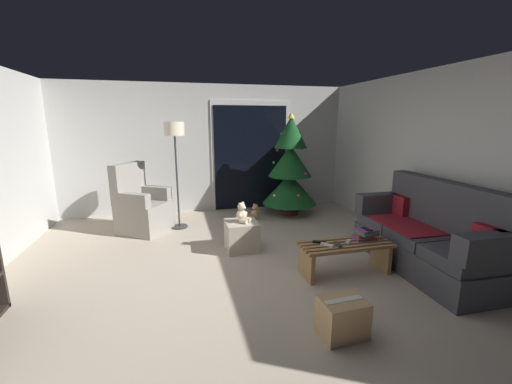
% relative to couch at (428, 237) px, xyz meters
% --- Properties ---
extents(ground_plane, '(7.00, 7.00, 0.00)m').
position_rel_couch_xyz_m(ground_plane, '(-2.32, 0.33, -0.40)').
color(ground_plane, '#B2A38E').
extents(wall_back, '(5.72, 0.12, 2.50)m').
position_rel_couch_xyz_m(wall_back, '(-2.32, 3.39, 0.85)').
color(wall_back, beige).
rests_on(wall_back, ground).
extents(wall_right, '(0.12, 6.00, 2.50)m').
position_rel_couch_xyz_m(wall_right, '(0.54, 0.33, 0.85)').
color(wall_right, beige).
rests_on(wall_right, ground).
extents(patio_door_frame, '(1.60, 0.02, 2.20)m').
position_rel_couch_xyz_m(patio_door_frame, '(-1.46, 3.32, 0.70)').
color(patio_door_frame, silver).
rests_on(patio_door_frame, ground).
extents(patio_door_glass, '(1.50, 0.02, 2.10)m').
position_rel_couch_xyz_m(patio_door_glass, '(-1.46, 3.30, 0.65)').
color(patio_door_glass, black).
rests_on(patio_door_glass, ground).
extents(couch, '(0.83, 1.96, 1.08)m').
position_rel_couch_xyz_m(couch, '(0.00, 0.00, 0.00)').
color(couch, '#3D3D42').
rests_on(couch, ground).
extents(coffee_table, '(1.10, 0.40, 0.38)m').
position_rel_couch_xyz_m(coffee_table, '(-1.06, 0.10, -0.14)').
color(coffee_table, '#9E7547').
rests_on(coffee_table, ground).
extents(remote_graphite, '(0.06, 0.16, 0.02)m').
position_rel_couch_xyz_m(remote_graphite, '(-1.18, 0.07, -0.00)').
color(remote_graphite, '#333338').
rests_on(remote_graphite, coffee_table).
extents(remote_silver, '(0.14, 0.14, 0.02)m').
position_rel_couch_xyz_m(remote_silver, '(-1.02, 0.11, -0.00)').
color(remote_silver, '#ADADB2').
rests_on(remote_silver, coffee_table).
extents(remote_black, '(0.16, 0.11, 0.02)m').
position_rel_couch_xyz_m(remote_black, '(-1.36, 0.19, -0.00)').
color(remote_black, black).
rests_on(remote_black, coffee_table).
extents(remote_white, '(0.12, 0.16, 0.02)m').
position_rel_couch_xyz_m(remote_white, '(-1.31, 0.09, -0.00)').
color(remote_white, silver).
rests_on(remote_white, coffee_table).
extents(book_stack, '(0.28, 0.25, 0.13)m').
position_rel_couch_xyz_m(book_stack, '(-0.76, 0.17, 0.05)').
color(book_stack, '#6B3D7A').
rests_on(book_stack, coffee_table).
extents(cell_phone, '(0.09, 0.15, 0.01)m').
position_rel_couch_xyz_m(cell_phone, '(-0.76, 0.15, 0.12)').
color(cell_phone, black).
rests_on(cell_phone, book_stack).
extents(christmas_tree, '(1.05, 1.05, 1.96)m').
position_rel_couch_xyz_m(christmas_tree, '(-0.84, 2.63, 0.47)').
color(christmas_tree, '#4C1E19').
rests_on(christmas_tree, ground).
extents(armchair, '(0.95, 0.95, 1.13)m').
position_rel_couch_xyz_m(armchair, '(-3.55, 2.30, 0.00)').
color(armchair, gray).
rests_on(armchair, ground).
extents(floor_lamp, '(0.32, 0.32, 1.78)m').
position_rel_couch_xyz_m(floor_lamp, '(-2.95, 2.34, 1.11)').
color(floor_lamp, '#2D2D30').
rests_on(floor_lamp, ground).
extents(ottoman, '(0.44, 0.44, 0.41)m').
position_rel_couch_xyz_m(ottoman, '(-2.10, 1.12, -0.19)').
color(ottoman, '#B2A893').
rests_on(ottoman, ground).
extents(teddy_bear_cream, '(0.21, 0.21, 0.29)m').
position_rel_couch_xyz_m(teddy_bear_cream, '(-2.10, 1.11, 0.13)').
color(teddy_bear_cream, beige).
rests_on(teddy_bear_cream, ottoman).
extents(teddy_bear_honey_by_tree, '(0.21, 0.21, 0.29)m').
position_rel_couch_xyz_m(teddy_bear_honey_by_tree, '(-1.57, 2.51, -0.28)').
color(teddy_bear_honey_by_tree, tan).
rests_on(teddy_bear_honey_by_tree, ground).
extents(cardboard_box_taped_mid_floor, '(0.39, 0.31, 0.33)m').
position_rel_couch_xyz_m(cardboard_box_taped_mid_floor, '(-1.65, -0.91, -0.24)').
color(cardboard_box_taped_mid_floor, tan).
rests_on(cardboard_box_taped_mid_floor, ground).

